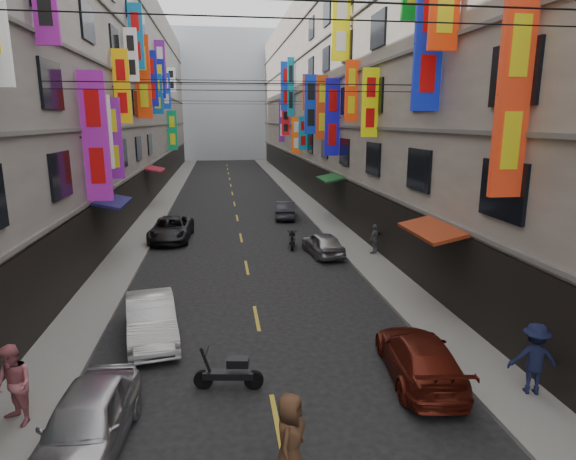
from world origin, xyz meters
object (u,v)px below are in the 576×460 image
object	(u,v)px
car_left_far	(171,229)
pedestrian_rfar	(375,239)
car_right_mid	(323,244)
scooter_far_right	(292,240)
car_right_near	(419,357)
scooter_crossing	(230,373)
car_left_near	(87,423)
pedestrian_lfar	(13,386)
car_left_mid	(151,319)
pedestrian_rnear	(534,358)
car_right_far	(286,210)
pedestrian_crossing	(290,439)

from	to	relation	value
car_left_far	pedestrian_rfar	size ratio (longest dim) A/B	3.12
car_right_mid	pedestrian_rfar	size ratio (longest dim) A/B	2.34
scooter_far_right	car_right_mid	size ratio (longest dim) A/B	0.50
car_right_near	pedestrian_rfar	distance (m)	12.06
scooter_crossing	car_left_far	size ratio (longest dim) A/B	0.38
car_right_near	car_right_mid	xyz separation A→B (m)	(0.00, 12.25, -0.00)
car_left_near	car_left_far	size ratio (longest dim) A/B	0.84
pedestrian_lfar	car_left_mid	bearing A→B (deg)	101.86
car_right_near	pedestrian_rnear	world-z (taller)	pedestrian_rnear
car_right_far	pedestrian_rfar	bearing A→B (deg)	115.93
car_left_mid	car_right_mid	xyz separation A→B (m)	(7.40, 8.81, -0.07)
car_left_far	pedestrian_rnear	bearing A→B (deg)	-56.57
scooter_far_right	car_left_near	distance (m)	17.20
car_left_far	car_right_mid	distance (m)	9.12
car_right_mid	pedestrian_lfar	size ratio (longest dim) A/B	1.91
scooter_crossing	car_right_mid	world-z (taller)	car_right_mid
car_left_mid	scooter_far_right	bearing A→B (deg)	50.17
car_left_mid	car_right_far	xyz separation A→B (m)	(6.80, 18.55, -0.06)
scooter_far_right	car_left_near	world-z (taller)	car_left_near
scooter_crossing	car_right_mid	bearing A→B (deg)	-13.65
pedestrian_rnear	pedestrian_crossing	xyz separation A→B (m)	(-6.40, -2.04, -0.12)
car_left_mid	car_right_mid	size ratio (longest dim) A/B	1.16
scooter_crossing	pedestrian_lfar	bearing A→B (deg)	110.54
scooter_far_right	pedestrian_rfar	bearing A→B (deg)	159.21
car_left_far	pedestrian_crossing	distance (m)	20.30
scooter_far_right	pedestrian_lfar	size ratio (longest dim) A/B	0.96
scooter_crossing	pedestrian_rfar	xyz separation A→B (m)	(7.63, 11.60, 0.44)
car_right_near	car_right_mid	bearing A→B (deg)	-83.17
car_left_near	pedestrian_crossing	xyz separation A→B (m)	(4.03, -1.43, 0.24)
car_left_near	pedestrian_rfar	world-z (taller)	pedestrian_rfar
pedestrian_rfar	car_right_far	bearing A→B (deg)	-112.64
car_left_far	pedestrian_crossing	world-z (taller)	pedestrian_crossing
scooter_crossing	pedestrian_rnear	distance (m)	7.61
car_left_near	pedestrian_crossing	distance (m)	4.28
scooter_far_right	car_right_near	world-z (taller)	car_right_near
car_left_near	car_left_mid	xyz separation A→B (m)	(0.60, 5.29, 0.01)
scooter_far_right	car_right_far	world-z (taller)	car_right_far
car_left_far	pedestrian_rnear	world-z (taller)	pedestrian_rnear
car_left_mid	pedestrian_rnear	bearing A→B (deg)	-35.36
car_right_near	car_left_mid	bearing A→B (deg)	-18.10
car_left_far	pedestrian_rnear	distance (m)	20.68
car_right_far	pedestrian_lfar	size ratio (longest dim) A/B	2.02
pedestrian_rnear	car_left_near	bearing A→B (deg)	21.44
car_left_far	car_right_mid	bearing A→B (deg)	-25.53
scooter_far_right	car_left_far	world-z (taller)	car_left_far
car_right_near	car_right_far	distance (m)	22.00
car_left_near	car_left_mid	size ratio (longest dim) A/B	0.96
car_left_mid	pedestrian_rfar	world-z (taller)	pedestrian_rfar
scooter_crossing	pedestrian_lfar	distance (m)	4.89
pedestrian_rfar	pedestrian_rnear	bearing A→B (deg)	49.23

